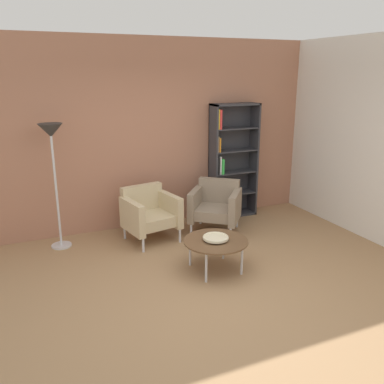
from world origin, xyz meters
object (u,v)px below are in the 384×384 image
at_px(coffee_table_low, 216,242).
at_px(armchair_by_bookshelf, 149,213).
at_px(floor_lamp_torchiere, 52,146).
at_px(armchair_corner_red, 216,205).
at_px(decorative_bowl, 216,238).
at_px(bookshelf_tall, 230,163).

xyz_separation_m(coffee_table_low, armchair_by_bookshelf, (-0.45, 1.27, 0.04)).
bearing_deg(floor_lamp_torchiere, armchair_corner_red, -8.24).
xyz_separation_m(decorative_bowl, floor_lamp_torchiere, (-1.69, 1.52, 1.01)).
bearing_deg(decorative_bowl, armchair_by_bookshelf, 109.41).
relative_size(bookshelf_tall, armchair_corner_red, 2.00).
height_order(coffee_table_low, armchair_by_bookshelf, armchair_by_bookshelf).
bearing_deg(bookshelf_tall, armchair_corner_red, -133.62).
relative_size(armchair_by_bookshelf, floor_lamp_torchiere, 0.48).
bearing_deg(coffee_table_low, floor_lamp_torchiere, 137.95).
height_order(bookshelf_tall, floor_lamp_torchiere, bookshelf_tall).
distance_m(coffee_table_low, decorative_bowl, 0.06).
height_order(armchair_by_bookshelf, armchair_corner_red, same).
bearing_deg(armchair_by_bookshelf, armchair_corner_red, -15.63).
xyz_separation_m(bookshelf_tall, decorative_bowl, (-1.13, -1.74, -0.49)).
relative_size(coffee_table_low, armchair_corner_red, 0.84).
relative_size(bookshelf_tall, floor_lamp_torchiere, 1.09).
bearing_deg(armchair_by_bookshelf, decorative_bowl, -81.80).
xyz_separation_m(armchair_corner_red, floor_lamp_torchiere, (-2.29, 0.33, 1.03)).
height_order(decorative_bowl, floor_lamp_torchiere, floor_lamp_torchiere).
height_order(coffee_table_low, armchair_corner_red, armchair_corner_red).
bearing_deg(armchair_by_bookshelf, floor_lamp_torchiere, 157.36).
height_order(coffee_table_low, floor_lamp_torchiere, floor_lamp_torchiere).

